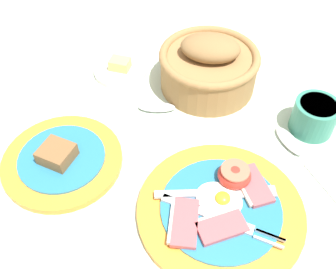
# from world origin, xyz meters

# --- Properties ---
(ground_plane) EXTENTS (3.00, 3.00, 0.00)m
(ground_plane) POSITION_xyz_m (0.00, 0.00, 0.00)
(ground_plane) COLOR #B7CCB7
(breakfast_plate) EXTENTS (0.25, 0.25, 0.04)m
(breakfast_plate) POSITION_xyz_m (0.08, 0.02, 0.01)
(breakfast_plate) COLOR orange
(breakfast_plate) RESTS_ON ground_plane
(bread_plate) EXTENTS (0.20, 0.20, 0.04)m
(bread_plate) POSITION_xyz_m (-0.19, -0.02, 0.01)
(bread_plate) COLOR orange
(bread_plate) RESTS_ON ground_plane
(sugar_cup) EXTENTS (0.08, 0.08, 0.06)m
(sugar_cup) POSITION_xyz_m (0.15, 0.25, 0.03)
(sugar_cup) COLOR #337F6B
(sugar_cup) RESTS_ON ground_plane
(bread_basket) EXTENTS (0.19, 0.19, 0.11)m
(bread_basket) POSITION_xyz_m (-0.06, 0.27, 0.05)
(bread_basket) COLOR olive
(bread_basket) RESTS_ON ground_plane
(butter_dish) EXTENTS (0.11, 0.11, 0.03)m
(butter_dish) POSITION_xyz_m (-0.23, 0.23, 0.01)
(butter_dish) COLOR silver
(butter_dish) RESTS_ON ground_plane
(teaspoon_by_saucer) EXTENTS (0.18, 0.10, 0.01)m
(teaspoon_by_saucer) POSITION_xyz_m (-0.14, 0.15, 0.01)
(teaspoon_by_saucer) COLOR silver
(teaspoon_by_saucer) RESTS_ON ground_plane
(teaspoon_stray) EXTENTS (0.16, 0.14, 0.01)m
(teaspoon_stray) POSITION_xyz_m (0.15, 0.18, 0.01)
(teaspoon_stray) COLOR silver
(teaspoon_stray) RESTS_ON ground_plane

